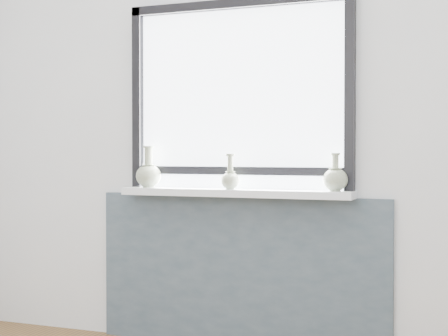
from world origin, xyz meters
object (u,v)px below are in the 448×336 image
(vase_b, at_px, (230,178))
(vase_c, at_px, (335,178))
(vase_a, at_px, (149,174))
(windowsill, at_px, (235,193))

(vase_b, height_order, vase_c, vase_c)
(vase_a, bearing_deg, windowsill, 1.23)
(vase_b, bearing_deg, vase_a, 178.29)
(vase_a, bearing_deg, vase_b, -1.71)
(windowsill, bearing_deg, vase_b, -120.63)
(vase_a, relative_size, vase_b, 1.22)
(vase_a, xyz_separation_m, vase_b, (0.51, -0.02, -0.02))
(windowsill, distance_m, vase_c, 0.57)
(windowsill, xyz_separation_m, vase_c, (0.56, -0.00, 0.09))
(vase_a, relative_size, vase_c, 1.20)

